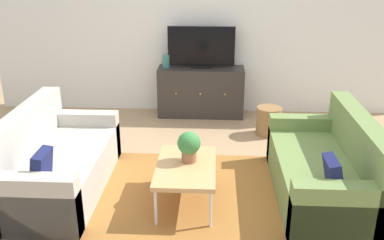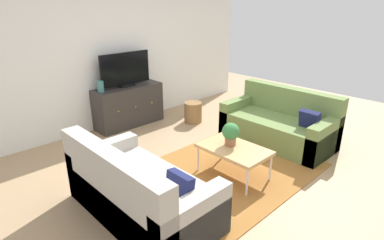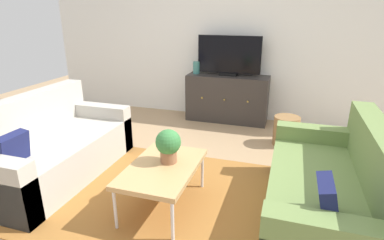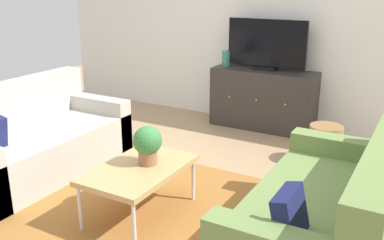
{
  "view_description": "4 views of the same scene",
  "coord_description": "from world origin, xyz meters",
  "px_view_note": "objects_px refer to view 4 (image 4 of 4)",
  "views": [
    {
      "loc": [
        0.25,
        -4.06,
        2.36
      ],
      "look_at": [
        0.0,
        0.52,
        0.58
      ],
      "focal_mm": 40.4,
      "sensor_mm": 36.0,
      "label": 1
    },
    {
      "loc": [
        -3.0,
        -2.59,
        2.23
      ],
      "look_at": [
        0.0,
        0.52,
        0.58
      ],
      "focal_mm": 29.55,
      "sensor_mm": 36.0,
      "label": 2
    },
    {
      "loc": [
        0.99,
        -2.56,
        1.72
      ],
      "look_at": [
        0.0,
        0.52,
        0.58
      ],
      "focal_mm": 29.08,
      "sensor_mm": 36.0,
      "label": 3
    },
    {
      "loc": [
        1.88,
        -2.8,
        1.82
      ],
      "look_at": [
        0.0,
        0.52,
        0.58
      ],
      "focal_mm": 40.84,
      "sensor_mm": 36.0,
      "label": 4
    }
  ],
  "objects_px": {
    "potted_plant": "(148,143)",
    "wicker_basket": "(325,144)",
    "couch_right_side": "(333,219)",
    "coffee_table": "(139,171)",
    "tv_console": "(263,99)",
    "flat_screen_tv": "(267,45)",
    "couch_left_side": "(33,143)",
    "glass_vase": "(226,58)"
  },
  "relations": [
    {
      "from": "potted_plant",
      "to": "tv_console",
      "type": "height_order",
      "value": "tv_console"
    },
    {
      "from": "flat_screen_tv",
      "to": "wicker_basket",
      "type": "height_order",
      "value": "flat_screen_tv"
    },
    {
      "from": "coffee_table",
      "to": "glass_vase",
      "type": "bearing_deg",
      "value": 100.4
    },
    {
      "from": "potted_plant",
      "to": "flat_screen_tv",
      "type": "xyz_separation_m",
      "value": [
        0.03,
        2.49,
        0.46
      ]
    },
    {
      "from": "potted_plant",
      "to": "flat_screen_tv",
      "type": "distance_m",
      "value": 2.53
    },
    {
      "from": "coffee_table",
      "to": "flat_screen_tv",
      "type": "distance_m",
      "value": 2.66
    },
    {
      "from": "coffee_table",
      "to": "tv_console",
      "type": "height_order",
      "value": "tv_console"
    },
    {
      "from": "couch_right_side",
      "to": "wicker_basket",
      "type": "relative_size",
      "value": 4.49
    },
    {
      "from": "couch_left_side",
      "to": "glass_vase",
      "type": "height_order",
      "value": "glass_vase"
    },
    {
      "from": "flat_screen_tv",
      "to": "potted_plant",
      "type": "bearing_deg",
      "value": -90.76
    },
    {
      "from": "potted_plant",
      "to": "couch_right_side",
      "type": "bearing_deg",
      "value": 3.92
    },
    {
      "from": "tv_console",
      "to": "couch_left_side",
      "type": "bearing_deg",
      "value": -121.96
    },
    {
      "from": "tv_console",
      "to": "glass_vase",
      "type": "bearing_deg",
      "value": 180.0
    },
    {
      "from": "couch_right_side",
      "to": "flat_screen_tv",
      "type": "relative_size",
      "value": 1.78
    },
    {
      "from": "couch_right_side",
      "to": "glass_vase",
      "type": "xyz_separation_m",
      "value": [
        -1.92,
        2.37,
        0.56
      ]
    },
    {
      "from": "couch_right_side",
      "to": "potted_plant",
      "type": "bearing_deg",
      "value": -176.08
    },
    {
      "from": "flat_screen_tv",
      "to": "glass_vase",
      "type": "xyz_separation_m",
      "value": [
        -0.53,
        -0.02,
        -0.21
      ]
    },
    {
      "from": "flat_screen_tv",
      "to": "coffee_table",
      "type": "bearing_deg",
      "value": -91.28
    },
    {
      "from": "couch_left_side",
      "to": "couch_right_side",
      "type": "relative_size",
      "value": 1.0
    },
    {
      "from": "couch_right_side",
      "to": "potted_plant",
      "type": "relative_size",
      "value": 5.68
    },
    {
      "from": "potted_plant",
      "to": "couch_left_side",
      "type": "bearing_deg",
      "value": 176.13
    },
    {
      "from": "wicker_basket",
      "to": "flat_screen_tv",
      "type": "bearing_deg",
      "value": 141.86
    },
    {
      "from": "flat_screen_tv",
      "to": "couch_left_side",
      "type": "bearing_deg",
      "value": -121.75
    },
    {
      "from": "couch_right_side",
      "to": "glass_vase",
      "type": "distance_m",
      "value": 3.11
    },
    {
      "from": "coffee_table",
      "to": "glass_vase",
      "type": "distance_m",
      "value": 2.64
    },
    {
      "from": "coffee_table",
      "to": "glass_vase",
      "type": "xyz_separation_m",
      "value": [
        -0.47,
        2.56,
        0.46
      ]
    },
    {
      "from": "couch_right_side",
      "to": "tv_console",
      "type": "distance_m",
      "value": 2.76
    },
    {
      "from": "glass_vase",
      "to": "wicker_basket",
      "type": "bearing_deg",
      "value": -26.29
    },
    {
      "from": "potted_plant",
      "to": "wicker_basket",
      "type": "relative_size",
      "value": 0.79
    },
    {
      "from": "coffee_table",
      "to": "glass_vase",
      "type": "height_order",
      "value": "glass_vase"
    },
    {
      "from": "flat_screen_tv",
      "to": "wicker_basket",
      "type": "xyz_separation_m",
      "value": [
        0.96,
        -0.76,
        -0.86
      ]
    },
    {
      "from": "couch_right_side",
      "to": "flat_screen_tv",
      "type": "bearing_deg",
      "value": 120.27
    },
    {
      "from": "couch_right_side",
      "to": "wicker_basket",
      "type": "xyz_separation_m",
      "value": [
        -0.43,
        1.64,
        -0.09
      ]
    },
    {
      "from": "tv_console",
      "to": "glass_vase",
      "type": "relative_size",
      "value": 6.58
    },
    {
      "from": "couch_left_side",
      "to": "glass_vase",
      "type": "bearing_deg",
      "value": 68.11
    },
    {
      "from": "potted_plant",
      "to": "glass_vase",
      "type": "relative_size",
      "value": 1.58
    },
    {
      "from": "couch_left_side",
      "to": "couch_right_side",
      "type": "height_order",
      "value": "same"
    },
    {
      "from": "flat_screen_tv",
      "to": "glass_vase",
      "type": "bearing_deg",
      "value": -177.83
    },
    {
      "from": "couch_right_side",
      "to": "wicker_basket",
      "type": "height_order",
      "value": "couch_right_side"
    },
    {
      "from": "coffee_table",
      "to": "tv_console",
      "type": "distance_m",
      "value": 2.56
    },
    {
      "from": "couch_left_side",
      "to": "flat_screen_tv",
      "type": "height_order",
      "value": "flat_screen_tv"
    },
    {
      "from": "potted_plant",
      "to": "wicker_basket",
      "type": "height_order",
      "value": "potted_plant"
    }
  ]
}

